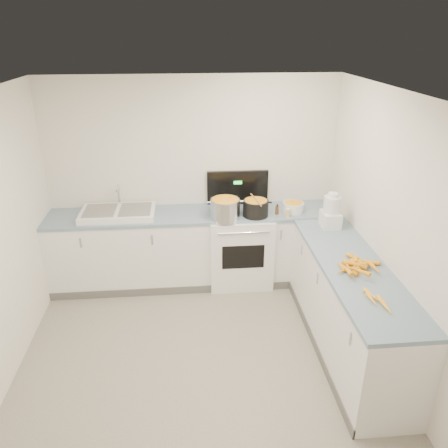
{
  "coord_description": "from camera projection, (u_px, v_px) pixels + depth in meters",
  "views": [
    {
      "loc": [
        -0.09,
        -3.13,
        2.97
      ],
      "look_at": [
        0.3,
        1.1,
        1.05
      ],
      "focal_mm": 35.0,
      "sensor_mm": 36.0,
      "label": 1
    }
  ],
  "objects": [
    {
      "name": "ceiling",
      "position": [
        196.0,
        101.0,
        3.04
      ],
      "size": [
        3.5,
        4.0,
        0.0
      ],
      "primitive_type": null,
      "rotation": [
        3.14,
        0.0,
        0.0
      ],
      "color": "silver",
      "rests_on": "ground"
    },
    {
      "name": "stove",
      "position": [
        240.0,
        246.0,
        5.45
      ],
      "size": [
        0.76,
        0.65,
        1.36
      ],
      "color": "white",
      "rests_on": "ground"
    },
    {
      "name": "mixing_bowl",
      "position": [
        293.0,
        207.0,
        5.24
      ],
      "size": [
        0.29,
        0.29,
        0.12
      ],
      "primitive_type": "cylinder",
      "rotation": [
        0.0,
        0.0,
        -0.16
      ],
      "color": "white",
      "rests_on": "counter_back"
    },
    {
      "name": "wall_right",
      "position": [
        406.0,
        249.0,
        3.7
      ],
      "size": [
        0.0,
        4.0,
        2.5
      ],
      "primitive_type": null,
      "rotation": [
        1.57,
        0.0,
        -1.57
      ],
      "color": "silver",
      "rests_on": "ground"
    },
    {
      "name": "steel_pot",
      "position": [
        225.0,
        209.0,
        5.05
      ],
      "size": [
        0.43,
        0.43,
        0.25
      ],
      "primitive_type": "cylinder",
      "rotation": [
        0.0,
        0.0,
        0.29
      ],
      "color": "silver",
      "rests_on": "stove"
    },
    {
      "name": "extract_bottle",
      "position": [
        277.0,
        210.0,
        5.17
      ],
      "size": [
        0.04,
        0.04,
        0.1
      ],
      "primitive_type": "cylinder",
      "color": "#593319",
      "rests_on": "counter_back"
    },
    {
      "name": "counter_back",
      "position": [
        196.0,
        248.0,
        5.42
      ],
      "size": [
        3.5,
        0.62,
        0.94
      ],
      "color": "white",
      "rests_on": "ground"
    },
    {
      "name": "food_processor",
      "position": [
        331.0,
        212.0,
        4.8
      ],
      "size": [
        0.19,
        0.24,
        0.4
      ],
      "color": "white",
      "rests_on": "counter_right"
    },
    {
      "name": "sink",
      "position": [
        118.0,
        213.0,
        5.14
      ],
      "size": [
        0.86,
        0.52,
        0.31
      ],
      "color": "white",
      "rests_on": "counter_back"
    },
    {
      "name": "wooden_spoon",
      "position": [
        256.0,
        200.0,
        5.06
      ],
      "size": [
        0.08,
        0.41,
        0.02
      ],
      "primitive_type": "cylinder",
      "rotation": [
        1.57,
        0.0,
        0.14
      ],
      "color": "#AD7A47",
      "rests_on": "black_pot"
    },
    {
      "name": "floor",
      "position": [
        203.0,
        376.0,
        4.07
      ],
      "size": [
        3.5,
        4.0,
        0.0
      ],
      "primitive_type": null,
      "color": "gray",
      "rests_on": "ground"
    },
    {
      "name": "peelings",
      "position": [
        101.0,
        209.0,
        5.12
      ],
      "size": [
        0.21,
        0.27,
        0.01
      ],
      "color": "tan",
      "rests_on": "sink"
    },
    {
      "name": "wall_back",
      "position": [
        193.0,
        180.0,
        5.37
      ],
      "size": [
        3.5,
        0.0,
        2.5
      ],
      "primitive_type": null,
      "rotation": [
        1.57,
        0.0,
        0.0
      ],
      "color": "silver",
      "rests_on": "ground"
    },
    {
      "name": "black_pot",
      "position": [
        256.0,
        209.0,
        5.11
      ],
      "size": [
        0.36,
        0.36,
        0.21
      ],
      "primitive_type": "cylinder",
      "rotation": [
        0.0,
        0.0,
        -0.27
      ],
      "color": "black",
      "rests_on": "stove"
    },
    {
      "name": "peeled_carrots",
      "position": [
        378.0,
        301.0,
        3.51
      ],
      "size": [
        0.11,
        0.35,
        0.04
      ],
      "color": "#FFAB26",
      "rests_on": "counter_right"
    },
    {
      "name": "spice_jar",
      "position": [
        288.0,
        213.0,
        5.1
      ],
      "size": [
        0.05,
        0.05,
        0.09
      ],
      "primitive_type": "cylinder",
      "color": "#E5B266",
      "rests_on": "counter_back"
    },
    {
      "name": "counter_right",
      "position": [
        348.0,
        307.0,
        4.27
      ],
      "size": [
        0.62,
        2.2,
        0.94
      ],
      "color": "white",
      "rests_on": "ground"
    },
    {
      "name": "carrot_pile",
      "position": [
        356.0,
        265.0,
        4.01
      ],
      "size": [
        0.47,
        0.5,
        0.09
      ],
      "color": "orange",
      "rests_on": "counter_right"
    }
  ]
}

